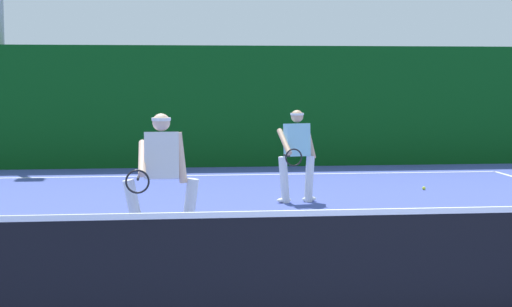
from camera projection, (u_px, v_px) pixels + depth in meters
court_line_baseline_far at (253, 175)px, 18.36m from camera, size 11.04×0.10×0.01m
court_line_service at (290, 214)px, 13.10m from camera, size 9.00×0.10×0.01m
court_line_centre at (326, 251)px, 10.30m from camera, size 0.10×6.40×0.01m
tennis_net at (400, 268)px, 7.09m from camera, size 12.09×0.09×1.06m
player_near at (161, 172)px, 10.66m from camera, size 0.98×0.90×1.68m
player_far at (297, 152)px, 14.24m from camera, size 0.73×0.91×1.58m
tennis_ball at (424, 188)px, 15.90m from camera, size 0.07×0.07×0.07m
back_fence_windscreen at (245, 106)px, 19.91m from camera, size 19.61×0.12×2.87m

